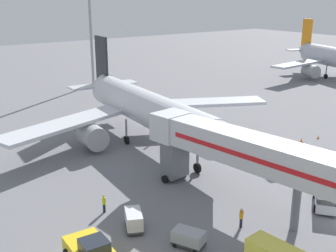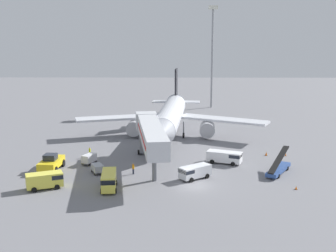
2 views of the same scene
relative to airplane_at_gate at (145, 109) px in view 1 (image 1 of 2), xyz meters
name	(u,v)px [view 1 (image 1 of 2)]	position (x,y,z in m)	size (l,w,h in m)	color
airplane_at_gate	(145,109)	(0.00, 0.00, 0.00)	(38.47, 36.21, 12.66)	silver
jet_bridge	(236,150)	(-3.03, -19.59, 0.93)	(6.13, 22.41, 7.17)	silver
service_van_outer_right	(327,196)	(3.46, -24.99, -3.40)	(4.92, 4.35, 1.89)	silver
service_van_mid_right	(294,158)	(8.80, -17.19, -3.38)	(5.84, 3.91, 1.92)	white
baggage_cart_far_right	(134,220)	(-12.89, -17.91, -3.61)	(2.22, 2.80, 1.59)	#38383D
baggage_cart_mid_left	(189,238)	(-10.79, -22.55, -3.74)	(2.32, 2.81, 1.34)	#38383D
ground_crew_worker_foreground	(104,203)	(-13.52, -13.88, -3.58)	(0.45, 0.45, 1.71)	#1E2333
ground_crew_worker_midground	(241,217)	(-5.45, -22.94, -3.57)	(0.42, 0.42, 1.73)	#1E2333
safety_cone_alpha	(318,137)	(19.56, -12.85, -4.25)	(0.31, 0.31, 0.48)	black
safety_cone_charlie	(301,140)	(16.34, -12.52, -4.17)	(0.42, 0.42, 0.65)	black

